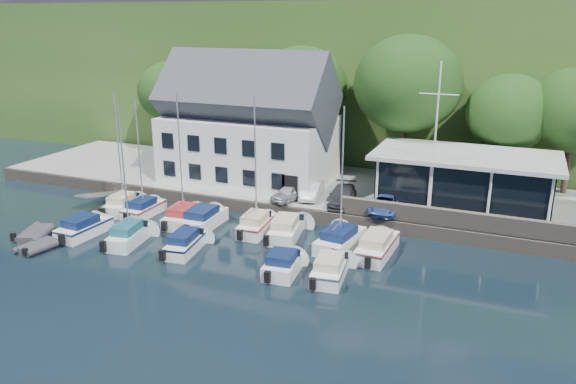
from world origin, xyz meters
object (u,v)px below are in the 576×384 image
at_px(car_blue, 385,203).
at_px(boat_r1_2, 181,166).
at_px(car_white, 312,190).
at_px(boat_r2_2, 186,241).
at_px(boat_r1_3, 204,217).
at_px(boat_r2_1, 125,179).
at_px(flagpole, 435,142).
at_px(car_silver, 289,193).
at_px(boat_r2_0, 84,226).
at_px(boat_r1_6, 342,182).
at_px(car_dgrey, 342,196).
at_px(club_pavilion, 464,181).
at_px(boat_r1_4, 256,171).
at_px(harbor_building, 248,130).
at_px(dinghy_0, 36,233).
at_px(dinghy_1, 38,245).
at_px(boat_r1_0, 120,158).
at_px(boat_r2_4, 330,266).
at_px(boat_r2_3, 283,262).
at_px(boat_r1_7, 377,244).
at_px(boat_r1_1, 140,163).
at_px(boat_r1_5, 287,226).

xyz_separation_m(car_blue, boat_r1_2, (-13.74, -5.56, 2.75)).
bearing_deg(car_white, boat_r2_2, -121.55).
height_order(boat_r1_3, boat_r2_1, boat_r2_1).
bearing_deg(flagpole, car_blue, -176.70).
bearing_deg(boat_r1_2, flagpole, 12.29).
distance_m(car_silver, boat_r2_0, 15.16).
bearing_deg(boat_r1_6, boat_r2_0, -156.34).
height_order(car_dgrey, flagpole, flagpole).
xyz_separation_m(boat_r1_2, boat_r2_0, (-5.18, -4.64, -3.70)).
xyz_separation_m(club_pavilion, boat_r1_2, (-18.77, -8.86, 1.37)).
distance_m(boat_r1_3, boat_r1_4, 5.52).
height_order(car_silver, boat_r2_2, car_silver).
bearing_deg(car_blue, harbor_building, 160.18).
relative_size(car_white, dinghy_0, 1.19).
relative_size(boat_r1_2, dinghy_1, 3.18).
height_order(boat_r1_3, dinghy_0, boat_r1_3).
bearing_deg(car_silver, car_white, 55.20).
relative_size(club_pavilion, boat_r1_4, 1.47).
relative_size(car_white, boat_r1_4, 0.42).
bearing_deg(boat_r2_1, car_silver, 42.82).
distance_m(car_blue, boat_r1_0, 20.43).
relative_size(flagpole, boat_r2_4, 1.87).
bearing_deg(boat_r2_3, boat_r2_0, 173.15).
distance_m(harbor_building, car_dgrey, 10.73).
bearing_deg(boat_r1_7, dinghy_0, -162.76).
relative_size(flagpole, boat_r1_1, 1.31).
relative_size(harbor_building, boat_r2_0, 2.46).
relative_size(car_white, boat_r1_5, 0.59).
distance_m(car_dgrey, boat_r2_3, 10.91).
distance_m(car_blue, boat_r1_3, 13.29).
relative_size(car_dgrey, boat_r1_2, 0.51).
height_order(boat_r2_2, boat_r2_3, boat_r2_2).
xyz_separation_m(car_silver, boat_r2_1, (-7.55, -9.89, 2.93)).
bearing_deg(boat_r2_0, dinghy_1, -104.23).
xyz_separation_m(club_pavilion, boat_r1_1, (-22.65, -8.47, 1.10)).
bearing_deg(boat_r1_1, boat_r2_2, -34.36).
bearing_deg(car_blue, car_dgrey, 168.29).
height_order(car_blue, boat_r2_4, car_blue).
xyz_separation_m(car_blue, boat_r1_6, (-1.70, -5.42, 2.90)).
relative_size(boat_r1_4, dinghy_0, 2.81).
xyz_separation_m(harbor_building, car_silver, (5.44, -4.04, -3.74)).
relative_size(boat_r1_2, boat_r1_5, 1.36).
xyz_separation_m(car_white, boat_r1_4, (-1.95, -6.03, 2.88)).
bearing_deg(boat_r1_0, boat_r2_0, -91.05).
bearing_deg(flagpole, boat_r1_0, -167.31).
bearing_deg(car_white, boat_r1_6, -63.49).
xyz_separation_m(club_pavilion, car_blue, (-5.04, -3.31, -1.38)).
height_order(boat_r2_2, boat_r2_4, boat_r2_2).
height_order(boat_r1_4, boat_r1_7, boat_r1_4).
distance_m(boat_r1_4, boat_r2_0, 12.63).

